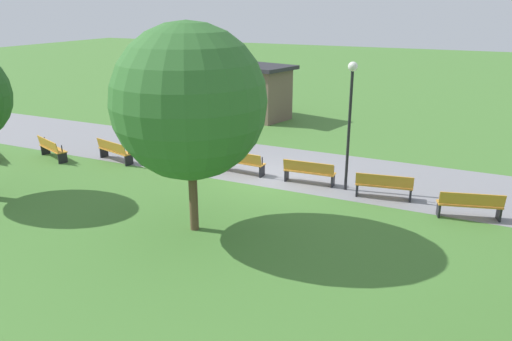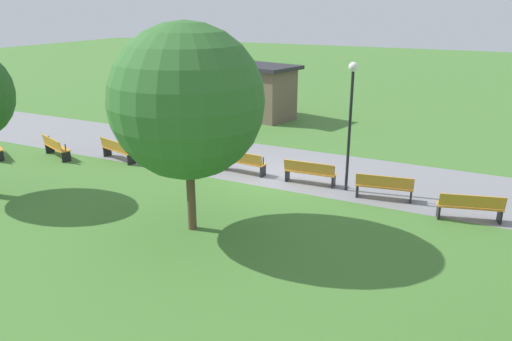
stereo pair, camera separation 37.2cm
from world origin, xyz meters
TOP-DOWN VIEW (x-y plane):
  - ground_plane at (0.00, 0.00)m, footprint 120.00×120.00m
  - path_paving at (0.00, 1.44)m, footprint 44.98×5.04m
  - bench_2 at (-9.43, -1.81)m, footprint 1.91×1.11m
  - bench_3 at (-6.81, -0.96)m, footprint 1.92×0.94m
  - bench_4 at (-4.12, -0.39)m, footprint 1.92×0.76m
  - bench_5 at (-1.38, -0.11)m, footprint 1.89×0.57m
  - bench_6 at (1.38, -0.11)m, footprint 1.89×0.57m
  - bench_7 at (4.12, -0.39)m, footprint 1.92×0.76m
  - bench_8 at (6.81, -0.96)m, footprint 1.92×0.94m
  - person_seated at (-4.09, -0.25)m, footprint 0.38×0.56m
  - tree_3 at (-0.36, -5.11)m, footprint 4.22×4.22m
  - lamp_post at (2.74, -0.09)m, footprint 0.32×0.32m
  - kiosk at (-4.98, 8.95)m, footprint 4.48×3.61m

SIDE VIEW (x-z plane):
  - ground_plane at x=0.00m, z-range 0.00..0.00m
  - path_paving at x=0.00m, z-range 0.00..0.01m
  - bench_2 at x=-9.43m, z-range 0.03..0.92m
  - bench_3 at x=-6.81m, z-range 0.03..0.92m
  - bench_4 at x=-4.12m, z-range 0.03..0.92m
  - bench_5 at x=-1.38m, z-range 0.03..0.92m
  - bench_6 at x=1.38m, z-range 0.03..0.92m
  - bench_7 at x=4.12m, z-range 0.03..0.92m
  - bench_8 at x=6.81m, z-range 0.03..0.92m
  - person_seated at x=-4.09m, z-range 0.04..1.24m
  - kiosk at x=-4.98m, z-range 0.04..3.04m
  - lamp_post at x=2.74m, z-range 0.83..5.27m
  - tree_3 at x=-0.36m, z-range 0.81..6.65m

